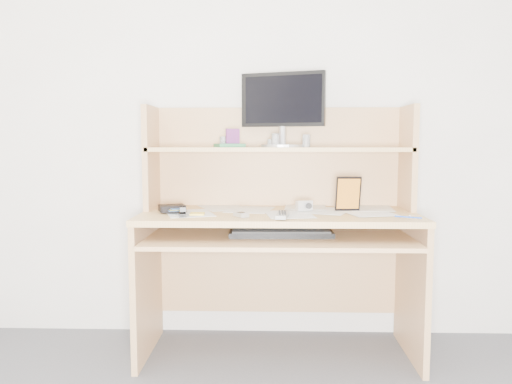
{
  "coord_description": "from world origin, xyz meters",
  "views": [
    {
      "loc": [
        -0.04,
        -1.05,
        1.1
      ],
      "look_at": [
        -0.11,
        1.43,
        0.86
      ],
      "focal_mm": 35.0,
      "sensor_mm": 36.0,
      "label": 1
    }
  ],
  "objects_px": {
    "tv_remote": "(282,215)",
    "game_case": "(348,194)",
    "monitor": "(283,107)",
    "keyboard": "(281,232)",
    "desk": "(278,221)"
  },
  "relations": [
    {
      "from": "tv_remote",
      "to": "monitor",
      "type": "relative_size",
      "value": 0.39
    },
    {
      "from": "desk",
      "to": "keyboard",
      "type": "relative_size",
      "value": 2.76
    },
    {
      "from": "game_case",
      "to": "monitor",
      "type": "relative_size",
      "value": 0.4
    },
    {
      "from": "desk",
      "to": "monitor",
      "type": "distance_m",
      "value": 0.61
    },
    {
      "from": "keyboard",
      "to": "game_case",
      "type": "xyz_separation_m",
      "value": [
        0.34,
        0.13,
        0.18
      ]
    },
    {
      "from": "tv_remote",
      "to": "game_case",
      "type": "height_order",
      "value": "game_case"
    },
    {
      "from": "tv_remote",
      "to": "monitor",
      "type": "height_order",
      "value": "monitor"
    },
    {
      "from": "tv_remote",
      "to": "monitor",
      "type": "distance_m",
      "value": 0.65
    },
    {
      "from": "desk",
      "to": "tv_remote",
      "type": "bearing_deg",
      "value": -87.08
    },
    {
      "from": "game_case",
      "to": "monitor",
      "type": "distance_m",
      "value": 0.58
    },
    {
      "from": "tv_remote",
      "to": "game_case",
      "type": "bearing_deg",
      "value": 40.14
    },
    {
      "from": "keyboard",
      "to": "tv_remote",
      "type": "height_order",
      "value": "tv_remote"
    },
    {
      "from": "tv_remote",
      "to": "game_case",
      "type": "xyz_separation_m",
      "value": [
        0.34,
        0.22,
        0.08
      ]
    },
    {
      "from": "keyboard",
      "to": "game_case",
      "type": "relative_size",
      "value": 2.85
    },
    {
      "from": "keyboard",
      "to": "monitor",
      "type": "xyz_separation_m",
      "value": [
        0.01,
        0.28,
        0.63
      ]
    }
  ]
}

